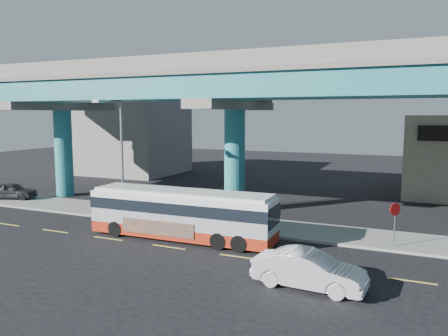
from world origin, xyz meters
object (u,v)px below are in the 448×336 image
at_px(transit_bus, 182,212).
at_px(street_lamp, 116,141).
at_px(sedan, 309,270).
at_px(parked_car, 12,191).
at_px(stop_sign, 395,215).

distance_m(transit_bus, street_lamp, 7.38).
distance_m(transit_bus, sedan, 9.24).
height_order(parked_car, street_lamp, street_lamp).
distance_m(transit_bus, parked_car, 18.83).
bearing_deg(stop_sign, sedan, -136.82).
height_order(transit_bus, street_lamp, street_lamp).
bearing_deg(transit_bus, street_lamp, 160.01).
height_order(transit_bus, stop_sign, transit_bus).
relative_size(transit_bus, stop_sign, 4.69).
relative_size(street_lamp, stop_sign, 3.41).
bearing_deg(sedan, street_lamp, 70.84).
bearing_deg(stop_sign, street_lamp, 158.73).
xyz_separation_m(transit_bus, sedan, (8.22, -4.14, -0.78)).
relative_size(sedan, stop_sign, 2.01).
relative_size(sedan, parked_car, 1.11).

